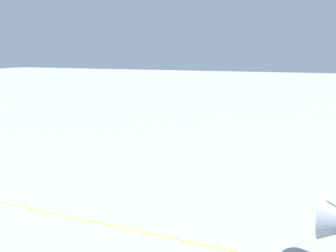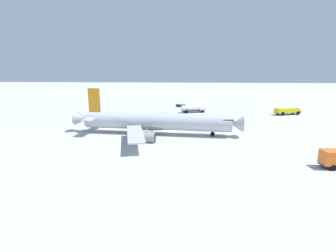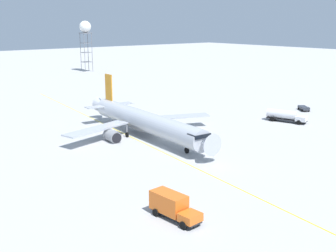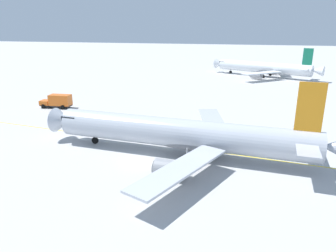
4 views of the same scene
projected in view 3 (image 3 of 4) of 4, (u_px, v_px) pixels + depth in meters
The scene contains 7 objects.
ground_plane at pixel (174, 138), 89.09m from camera, with size 600.00×600.00×0.00m, color #B2B2B2.
airliner_main at pixel (144, 122), 89.86m from camera, with size 43.93×35.58×11.70m.
fuel_tanker_truck at pixel (285, 115), 103.20m from camera, with size 9.93×5.28×2.87m.
catering_truck_truck at pixel (172, 206), 52.43m from camera, with size 7.33×3.11×3.10m.
baggage_truck_truck at pixel (304, 108), 116.44m from camera, with size 4.68×4.14×1.22m.
radar_tower at pixel (85, 29), 204.36m from camera, with size 5.57×5.57×24.11m.
taxiway_centreline at pixel (141, 142), 86.32m from camera, with size 140.47×15.62×0.01m.
Camera 3 is at (66.31, -54.64, 23.69)m, focal length 45.57 mm.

